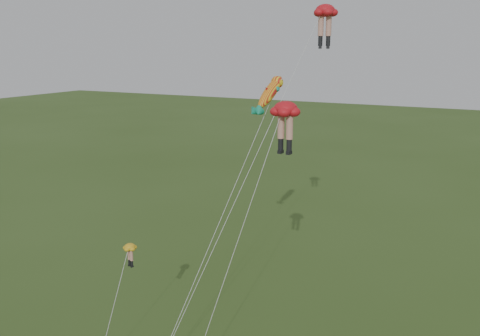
% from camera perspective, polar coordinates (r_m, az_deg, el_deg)
% --- Properties ---
extents(legs_kite_red_high, '(6.69, 13.08, 21.41)m').
position_cam_1_polar(legs_kite_red_high, '(35.50, 8.87, 15.53)').
color(legs_kite_red_high, red).
rests_on(legs_kite_red_high, ground).
extents(legs_kite_red_mid, '(4.57, 6.12, 16.02)m').
position_cam_1_polar(legs_kite_red_mid, '(28.37, 4.76, 5.57)').
color(legs_kite_red_mid, red).
rests_on(legs_kite_red_mid, ground).
extents(legs_kite_yellow, '(1.16, 3.65, 7.28)m').
position_cam_1_polar(legs_kite_yellow, '(33.12, -11.85, -9.14)').
color(legs_kite_yellow, gold).
rests_on(legs_kite_yellow, ground).
extents(fish_kite, '(2.75, 13.59, 17.09)m').
position_cam_1_polar(fish_kite, '(36.49, 3.18, 7.93)').
color(fish_kite, yellow).
rests_on(fish_kite, ground).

